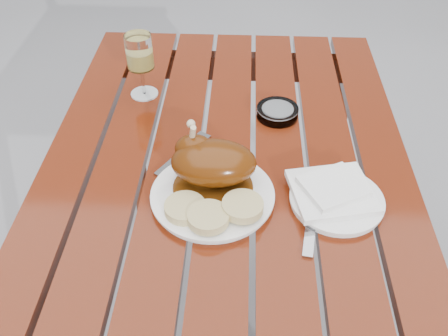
% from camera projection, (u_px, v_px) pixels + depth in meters
% --- Properties ---
extents(table, '(0.80, 1.20, 0.75)m').
position_uv_depth(table, '(226.00, 269.00, 1.33)').
color(table, maroon).
rests_on(table, ground).
extents(dinner_plate, '(0.31, 0.31, 0.02)m').
position_uv_depth(dinner_plate, '(213.00, 196.00, 1.00)').
color(dinner_plate, white).
rests_on(dinner_plate, table).
extents(roast_duck, '(0.17, 0.16, 0.12)m').
position_uv_depth(roast_duck, '(211.00, 162.00, 0.99)').
color(roast_duck, '#4F2609').
rests_on(roast_duck, dinner_plate).
extents(bread_dumplings, '(0.19, 0.11, 0.03)m').
position_uv_depth(bread_dumplings, '(212.00, 210.00, 0.94)').
color(bread_dumplings, tan).
rests_on(bread_dumplings, dinner_plate).
extents(wine_glass, '(0.08, 0.08, 0.16)m').
position_uv_depth(wine_glass, '(141.00, 66.00, 1.23)').
color(wine_glass, '#E4D468').
rests_on(wine_glass, table).
extents(side_plate, '(0.20, 0.20, 0.02)m').
position_uv_depth(side_plate, '(336.00, 201.00, 0.99)').
color(side_plate, white).
rests_on(side_plate, table).
extents(napkin, '(0.18, 0.17, 0.01)m').
position_uv_depth(napkin, '(332.00, 192.00, 0.98)').
color(napkin, white).
rests_on(napkin, side_plate).
extents(ashtray, '(0.11, 0.11, 0.03)m').
position_uv_depth(ashtray, '(277.00, 112.00, 1.20)').
color(ashtray, '#B2B7BC').
rests_on(ashtray, table).
extents(fork, '(0.10, 0.15, 0.01)m').
position_uv_depth(fork, '(181.00, 156.00, 1.10)').
color(fork, gray).
rests_on(fork, table).
extents(knife, '(0.05, 0.20, 0.01)m').
position_uv_depth(knife, '(311.00, 217.00, 0.96)').
color(knife, gray).
rests_on(knife, table).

